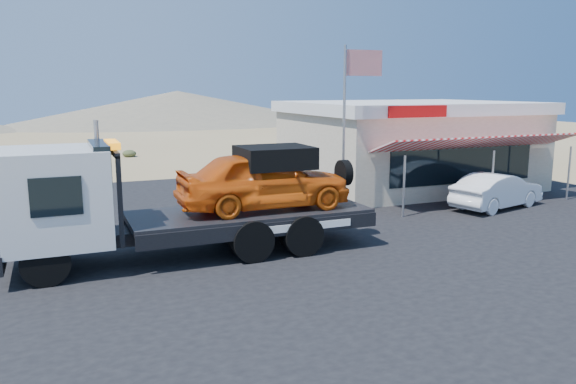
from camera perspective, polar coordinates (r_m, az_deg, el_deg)
name	(u,v)px	position (r m, az deg, el deg)	size (l,w,h in m)	color
ground	(265,266)	(14.73, -2.37, -7.48)	(120.00, 120.00, 0.00)	#8E7851
asphalt_lot	(290,231)	(18.11, 0.24, -3.99)	(32.00, 24.00, 0.02)	black
tow_truck	(186,194)	(15.37, -10.28, -0.22)	(9.61, 2.85, 3.21)	black
white_sedan	(497,191)	(22.80, 20.46, 0.12)	(1.43, 4.11, 1.35)	silver
jerky_store	(407,143)	(27.04, 11.98, 4.87)	(10.40, 9.97, 3.90)	#BEAE8F
flagpole	(350,110)	(20.19, 6.32, 8.23)	(1.55, 0.10, 6.00)	#99999E
distant_hills	(1,113)	(68.50, -27.12, 7.15)	(126.00, 48.00, 4.20)	#726B59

